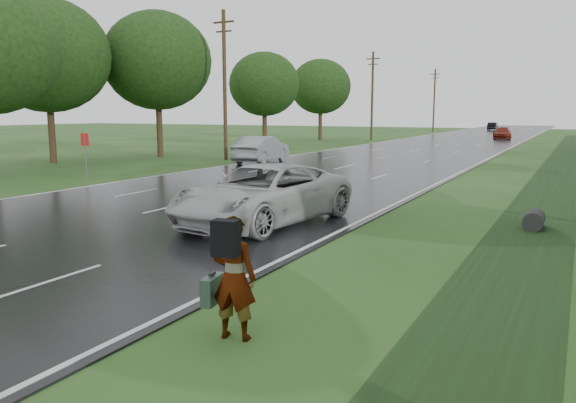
# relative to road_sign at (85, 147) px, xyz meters

# --- Properties ---
(road) EXTENTS (14.00, 180.00, 0.04)m
(road) POSITION_rel_road_sign_xyz_m (8.50, 33.00, -1.62)
(road) COLOR black
(road) RESTS_ON ground
(edge_stripe_east) EXTENTS (0.12, 180.00, 0.01)m
(edge_stripe_east) POSITION_rel_road_sign_xyz_m (15.25, 33.00, -1.60)
(edge_stripe_east) COLOR silver
(edge_stripe_east) RESTS_ON road
(edge_stripe_west) EXTENTS (0.12, 180.00, 0.01)m
(edge_stripe_west) POSITION_rel_road_sign_xyz_m (1.75, 33.00, -1.60)
(edge_stripe_west) COLOR silver
(edge_stripe_west) RESTS_ON road
(center_line) EXTENTS (0.12, 180.00, 0.01)m
(center_line) POSITION_rel_road_sign_xyz_m (8.50, 33.00, -1.60)
(center_line) COLOR silver
(center_line) RESTS_ON road
(drainage_ditch) EXTENTS (2.20, 120.00, 0.56)m
(drainage_ditch) POSITION_rel_road_sign_xyz_m (20.00, 6.71, -1.61)
(drainage_ditch) COLOR black
(drainage_ditch) RESTS_ON ground
(road_sign) EXTENTS (0.50, 0.06, 2.30)m
(road_sign) POSITION_rel_road_sign_xyz_m (0.00, 0.00, 0.00)
(road_sign) COLOR slate
(road_sign) RESTS_ON ground
(utility_pole_mid) EXTENTS (1.60, 0.26, 10.00)m
(utility_pole_mid) POSITION_rel_road_sign_xyz_m (-0.70, 13.00, 3.55)
(utility_pole_mid) COLOR #3C2E18
(utility_pole_mid) RESTS_ON ground
(utility_pole_far) EXTENTS (1.60, 0.26, 10.00)m
(utility_pole_far) POSITION_rel_road_sign_xyz_m (-0.70, 43.00, 3.55)
(utility_pole_far) COLOR #3C2E18
(utility_pole_far) RESTS_ON ground
(utility_pole_distant) EXTENTS (1.60, 0.26, 10.00)m
(utility_pole_distant) POSITION_rel_road_sign_xyz_m (-0.70, 73.00, 3.55)
(utility_pole_distant) COLOR #3C2E18
(utility_pole_distant) RESTS_ON ground
(tree_west_c) EXTENTS (7.80, 7.80, 10.43)m
(tree_west_c) POSITION_rel_road_sign_xyz_m (-6.50, 13.00, 5.27)
(tree_west_c) COLOR #3C2E18
(tree_west_c) RESTS_ON ground
(tree_west_d) EXTENTS (6.60, 6.60, 8.80)m
(tree_west_d) POSITION_rel_road_sign_xyz_m (-5.70, 27.00, 4.18)
(tree_west_d) COLOR #3C2E18
(tree_west_d) RESTS_ON ground
(tree_west_e) EXTENTS (8.00, 8.00, 10.44)m
(tree_west_e) POSITION_rel_road_sign_xyz_m (-9.50, 6.00, 5.19)
(tree_west_e) COLOR #3C2E18
(tree_west_e) RESTS_ON ground
(tree_west_f) EXTENTS (7.00, 7.00, 9.29)m
(tree_west_f) POSITION_rel_road_sign_xyz_m (-6.30, 41.00, 4.49)
(tree_west_f) COLOR #3C2E18
(tree_west_f) RESTS_ON ground
(pedestrian) EXTENTS (0.91, 0.71, 1.86)m
(pedestrian) POSITION_rel_road_sign_xyz_m (16.68, -12.65, -0.68)
(pedestrian) COLOR #A5998C
(pedestrian) RESTS_ON ground
(white_pickup) EXTENTS (3.70, 6.62, 1.75)m
(white_pickup) POSITION_rel_road_sign_xyz_m (12.80, -5.09, -0.73)
(white_pickup) COLOR #BCBCBC
(white_pickup) RESTS_ON road
(silver_sedan) EXTENTS (2.40, 5.42, 1.73)m
(silver_sedan) POSITION_rel_road_sign_xyz_m (2.71, 12.03, -0.74)
(silver_sedan) COLOR gray
(silver_sedan) RESTS_ON road
(far_car_red) EXTENTS (2.75, 5.10, 1.40)m
(far_car_red) POSITION_rel_road_sign_xyz_m (12.40, 52.46, -0.90)
(far_car_red) COLOR maroon
(far_car_red) RESTS_ON road
(far_car_dark) EXTENTS (1.56, 4.16, 1.36)m
(far_car_dark) POSITION_rel_road_sign_xyz_m (6.88, 84.84, -0.92)
(far_car_dark) COLOR black
(far_car_dark) RESTS_ON road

